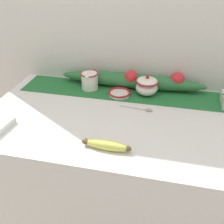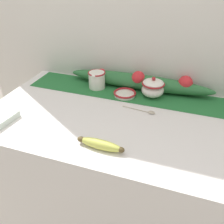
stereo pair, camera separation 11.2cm
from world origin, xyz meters
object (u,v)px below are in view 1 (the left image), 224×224
(sugar_bowl, at_px, (147,86))
(spoon, at_px, (146,110))
(banana, at_px, (106,145))
(small_dish, at_px, (119,93))
(cream_pitcher, at_px, (90,80))

(sugar_bowl, distance_m, spoon, 0.17)
(sugar_bowl, xyz_separation_m, banana, (-0.11, -0.49, -0.03))
(small_dish, xyz_separation_m, spoon, (0.16, -0.13, -0.01))
(small_dish, relative_size, spoon, 0.72)
(cream_pitcher, xyz_separation_m, banana, (0.21, -0.49, -0.03))
(cream_pitcher, height_order, sugar_bowl, sugar_bowl)
(cream_pitcher, distance_m, spoon, 0.38)
(sugar_bowl, bearing_deg, spoon, -83.63)
(sugar_bowl, bearing_deg, banana, -102.32)
(small_dish, bearing_deg, cream_pitcher, 166.95)
(banana, bearing_deg, sugar_bowl, 77.68)
(small_dish, distance_m, spoon, 0.20)
(cream_pitcher, xyz_separation_m, sugar_bowl, (0.32, -0.00, -0.00))
(spoon, bearing_deg, cream_pitcher, 159.89)
(banana, height_order, spoon, banana)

